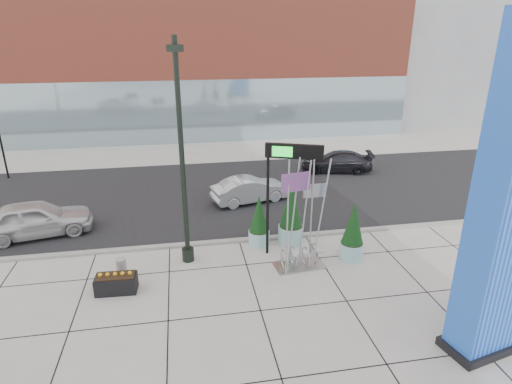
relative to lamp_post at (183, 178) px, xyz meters
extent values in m
plane|color=#9E9991|center=(1.24, -2.77, -3.49)|extent=(160.00, 160.00, 0.00)
cube|color=black|center=(1.24, 7.23, -3.48)|extent=(80.00, 12.00, 0.02)
cube|color=gray|center=(1.24, 1.23, -3.43)|extent=(80.00, 0.30, 0.12)
cube|color=#9F402E|center=(2.24, 24.23, 2.01)|extent=(34.00, 10.00, 11.00)
cube|color=#8CA5B2|center=(2.24, 19.43, -0.99)|extent=(34.00, 0.60, 5.00)
cube|color=slate|center=(27.24, 29.23, 5.51)|extent=(20.00, 18.00, 18.00)
cube|color=black|center=(8.51, -6.53, -3.37)|extent=(2.96, 1.80, 0.26)
cylinder|color=black|center=(0.00, 0.00, 0.77)|extent=(0.19, 0.19, 8.54)
cylinder|color=black|center=(0.00, 0.00, -3.23)|extent=(0.47, 0.47, 0.53)
cube|color=black|center=(0.00, 0.00, 4.61)|extent=(0.58, 0.43, 0.23)
cube|color=#A8ABAD|center=(4.27, -1.24, -3.47)|extent=(2.03, 1.16, 0.05)
cylinder|color=#A8ABAD|center=(3.66, -1.42, -1.29)|extent=(0.07, 0.07, 4.40)
cylinder|color=#A8ABAD|center=(4.01, -1.11, -1.29)|extent=(0.07, 0.07, 4.40)
cylinder|color=#A8ABAD|center=(4.36, -1.33, -1.29)|extent=(0.07, 0.07, 4.40)
cylinder|color=#A8ABAD|center=(4.76, -1.06, -1.29)|extent=(0.07, 0.07, 4.40)
cylinder|color=#A8ABAD|center=(4.98, -1.46, -1.29)|extent=(0.07, 0.07, 4.40)
torus|color=#A8ABAD|center=(3.61, -1.33, -3.07)|extent=(0.14, 0.80, 0.80)
torus|color=#A8ABAD|center=(4.05, -1.15, -3.07)|extent=(0.14, 0.80, 0.80)
torus|color=#A8ABAD|center=(4.49, -1.33, -3.07)|extent=(0.14, 0.80, 0.80)
torus|color=#A8ABAD|center=(4.93, -1.15, -3.07)|extent=(0.14, 0.80, 0.80)
cube|color=red|center=(4.01, -1.24, 0.03)|extent=(1.14, 0.26, 0.70)
cube|color=#A8ABAD|center=(4.80, -1.15, -0.41)|extent=(0.88, 0.05, 0.53)
cylinder|color=gray|center=(-2.48, -0.77, -3.12)|extent=(0.38, 0.38, 0.74)
cylinder|color=black|center=(3.24, 0.03, -1.18)|extent=(0.11, 0.11, 4.63)
cube|color=black|center=(4.24, 0.03, 0.92)|extent=(2.13, 0.98, 0.55)
cube|color=#19D833|center=(3.80, -0.09, 0.92)|extent=(0.73, 0.30, 0.39)
cylinder|color=#97C8CB|center=(6.51, -0.97, -3.15)|extent=(0.97, 0.97, 0.68)
cylinder|color=black|center=(6.51, -0.97, -2.82)|extent=(0.89, 0.89, 0.06)
cone|color=black|center=(6.51, -0.97, -1.95)|extent=(0.87, 0.87, 1.74)
cylinder|color=#97C8CB|center=(4.44, 0.83, -3.11)|extent=(1.08, 1.08, 0.76)
cylinder|color=black|center=(4.44, 0.83, -2.74)|extent=(0.99, 0.99, 0.06)
cone|color=black|center=(4.44, 0.83, -1.76)|extent=(0.97, 0.97, 1.95)
cylinder|color=#97C8CB|center=(3.04, 0.83, -3.18)|extent=(0.90, 0.90, 0.63)
cylinder|color=black|center=(3.04, 0.83, -2.86)|extent=(0.83, 0.83, 0.05)
cone|color=black|center=(3.04, 0.83, -2.05)|extent=(0.81, 0.81, 1.63)
cube|color=black|center=(-2.56, -1.77, -3.19)|extent=(1.45, 0.78, 0.61)
cube|color=black|center=(-2.56, -1.77, -2.87)|extent=(1.34, 0.67, 0.06)
imported|color=silver|center=(-6.59, 3.43, -2.68)|extent=(5.03, 2.82, 1.62)
imported|color=#ABAEB3|center=(3.48, 5.73, -2.82)|extent=(4.34, 2.44, 1.35)
imported|color=black|center=(9.87, 9.94, -2.84)|extent=(4.82, 2.78, 1.31)
cylinder|color=black|center=(-10.76, 12.23, -1.89)|extent=(0.12, 0.12, 3.20)
camera|label=1|loc=(0.02, -15.35, 5.20)|focal=30.00mm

